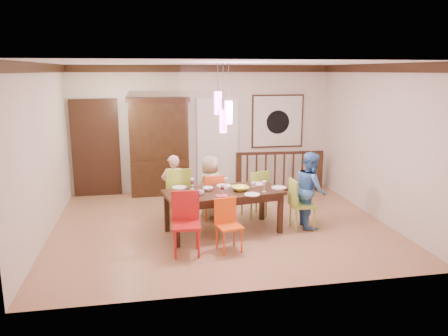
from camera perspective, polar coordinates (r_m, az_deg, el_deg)
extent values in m
plane|color=#A97551|center=(8.09, -0.40, -7.44)|extent=(6.00, 6.00, 0.00)
plane|color=white|center=(7.60, -0.43, 13.56)|extent=(6.00, 6.00, 0.00)
plane|color=beige|center=(10.16, -2.86, 5.11)|extent=(6.00, 0.00, 6.00)
plane|color=beige|center=(7.79, -22.72, 1.84)|extent=(0.00, 5.00, 5.00)
plane|color=beige|center=(8.74, 19.38, 3.18)|extent=(0.00, 5.00, 5.00)
cube|color=black|center=(10.14, -16.37, 2.31)|extent=(1.04, 0.07, 2.24)
cube|color=silver|center=(10.24, -0.87, 2.91)|extent=(0.97, 0.05, 2.22)
cube|color=black|center=(10.50, 6.99, 6.10)|extent=(1.25, 0.04, 1.25)
cube|color=silver|center=(10.47, 7.03, 6.08)|extent=(1.18, 0.02, 1.18)
cylinder|color=black|center=(10.46, 7.05, 5.96)|extent=(0.56, 0.01, 0.56)
cube|color=#EC46B1|center=(7.30, -0.82, 8.49)|extent=(0.11, 0.11, 0.38)
cylinder|color=black|center=(7.28, -0.83, 11.79)|extent=(0.01, 0.01, 0.46)
cube|color=#EC46B1|center=(7.24, 0.58, 7.27)|extent=(0.11, 0.11, 0.38)
cylinder|color=black|center=(7.21, 0.59, 11.19)|extent=(0.01, 0.01, 0.61)
cube|color=#EC46B1|center=(7.29, -0.12, 6.12)|extent=(0.11, 0.11, 0.38)
cylinder|color=black|center=(7.25, -0.12, 10.60)|extent=(0.01, 0.01, 0.76)
cube|color=black|center=(7.53, -0.12, -3.19)|extent=(2.12, 1.23, 0.05)
cube|color=black|center=(7.89, -7.21, -5.39)|extent=(0.09, 0.09, 0.70)
cube|color=black|center=(8.18, 5.77, -4.69)|extent=(0.09, 0.09, 0.70)
cube|color=black|center=(7.18, -6.86, -7.20)|extent=(0.09, 0.09, 0.70)
cube|color=black|center=(7.51, 7.35, -6.34)|extent=(0.09, 0.09, 0.70)
cube|color=black|center=(7.92, -0.62, -2.95)|extent=(1.78, 0.34, 0.10)
cube|color=black|center=(7.18, 0.44, -4.61)|extent=(1.78, 0.34, 0.10)
cube|color=#99C133|center=(8.24, -6.05, -3.47)|extent=(0.49, 0.49, 0.04)
cube|color=#99C133|center=(8.17, -6.10, -1.59)|extent=(0.47, 0.06, 0.51)
cylinder|color=#99C133|center=(8.12, -7.24, -5.63)|extent=(0.04, 0.04, 0.49)
cylinder|color=#99C133|center=(8.15, -4.57, -5.51)|extent=(0.04, 0.04, 0.49)
cylinder|color=#99C133|center=(8.49, -7.39, -4.84)|extent=(0.04, 0.04, 0.49)
cylinder|color=#99C133|center=(8.51, -4.83, -4.72)|extent=(0.04, 0.04, 0.49)
cube|color=#D9501E|center=(8.28, -1.53, -3.84)|extent=(0.43, 0.43, 0.04)
cube|color=#D9501E|center=(8.22, -1.54, -2.24)|extent=(0.40, 0.07, 0.44)
cylinder|color=#D9501E|center=(8.17, -2.47, -5.69)|extent=(0.03, 0.03, 0.42)
cylinder|color=#D9501E|center=(8.22, -0.22, -5.57)|extent=(0.03, 0.03, 0.42)
cylinder|color=#D9501E|center=(8.48, -2.78, -5.01)|extent=(0.03, 0.03, 0.42)
cylinder|color=#D9501E|center=(8.52, -0.61, -4.90)|extent=(0.03, 0.03, 0.42)
cube|color=olive|center=(8.44, 3.95, -3.41)|extent=(0.53, 0.53, 0.04)
cube|color=olive|center=(8.38, 3.98, -1.76)|extent=(0.41, 0.17, 0.46)
cylinder|color=olive|center=(8.31, 3.08, -5.31)|extent=(0.04, 0.04, 0.44)
cylinder|color=olive|center=(8.39, 5.34, -5.16)|extent=(0.04, 0.04, 0.44)
cylinder|color=olive|center=(8.63, 2.55, -4.63)|extent=(0.04, 0.04, 0.44)
cylinder|color=olive|center=(8.71, 4.74, -4.50)|extent=(0.04, 0.04, 0.44)
cube|color=#B11717|center=(6.74, -4.95, -7.48)|extent=(0.45, 0.45, 0.04)
cube|color=#B11717|center=(6.66, -4.99, -5.40)|extent=(0.43, 0.06, 0.47)
cylinder|color=#B11717|center=(6.65, -6.29, -9.98)|extent=(0.04, 0.04, 0.45)
cylinder|color=#B11717|center=(6.68, -3.25, -9.82)|extent=(0.04, 0.04, 0.45)
cylinder|color=#B11717|center=(6.98, -6.50, -8.89)|extent=(0.04, 0.04, 0.45)
cylinder|color=#B11717|center=(7.01, -3.61, -8.74)|extent=(0.04, 0.04, 0.45)
cube|color=#E04F0F|center=(6.87, 0.69, -7.65)|extent=(0.44, 0.44, 0.04)
cube|color=#E04F0F|center=(6.79, 0.69, -5.91)|extent=(0.37, 0.11, 0.41)
cylinder|color=#E04F0F|center=(6.78, -0.33, -9.77)|extent=(0.03, 0.03, 0.39)
cylinder|color=#E04F0F|center=(6.83, 2.18, -9.59)|extent=(0.03, 0.03, 0.39)
cylinder|color=#E04F0F|center=(7.05, -0.76, -8.86)|extent=(0.03, 0.03, 0.39)
cylinder|color=#E04F0F|center=(7.10, 1.65, -8.70)|extent=(0.03, 0.03, 0.39)
cube|color=#95B139|center=(7.90, 10.21, -4.79)|extent=(0.42, 0.42, 0.04)
cube|color=#95B139|center=(7.83, 10.28, -3.09)|extent=(0.05, 0.41, 0.45)
cylinder|color=#95B139|center=(7.77, 9.42, -6.80)|extent=(0.04, 0.04, 0.43)
cylinder|color=#95B139|center=(7.88, 11.70, -6.61)|extent=(0.04, 0.04, 0.43)
cylinder|color=#95B139|center=(8.07, 8.63, -6.04)|extent=(0.04, 0.04, 0.43)
cylinder|color=#95B139|center=(8.18, 10.84, -5.87)|extent=(0.04, 0.04, 0.43)
cube|color=black|center=(10.05, -8.34, -1.09)|extent=(1.30, 0.44, 0.83)
cube|color=black|center=(9.88, -8.54, 4.95)|extent=(1.30, 0.40, 1.30)
cube|color=black|center=(10.07, -8.58, 5.09)|extent=(1.11, 0.02, 1.11)
cube|color=black|center=(9.81, -8.67, 8.81)|extent=(1.39, 0.44, 0.10)
cube|color=black|center=(9.93, 1.96, -0.87)|extent=(0.13, 0.13, 0.92)
cube|color=black|center=(10.50, 12.23, -0.41)|extent=(0.13, 0.13, 0.92)
cube|color=black|center=(10.08, 7.31, 1.97)|extent=(2.04, 0.20, 0.06)
cube|color=black|center=(10.28, 7.18, -2.86)|extent=(1.92, 0.17, 0.05)
imported|color=#FFC3C2|center=(8.32, -6.60, -2.48)|extent=(0.45, 0.30, 1.24)
imported|color=#C3BB94|center=(8.36, -1.79, -2.45)|extent=(0.68, 0.56, 1.20)
imported|color=#467DC6|center=(8.01, 11.23, -2.75)|extent=(0.57, 0.71, 1.37)
imported|color=yellow|center=(7.54, 2.13, -2.69)|extent=(0.33, 0.33, 0.07)
imported|color=white|center=(7.55, -2.10, -2.73)|extent=(0.25, 0.25, 0.06)
imported|color=silver|center=(7.26, -3.08, -3.23)|extent=(0.15, 0.15, 0.09)
imported|color=silver|center=(7.72, 3.85, -2.25)|extent=(0.12, 0.12, 0.10)
cylinder|color=white|center=(7.75, -5.86, -2.53)|extent=(0.26, 0.26, 0.01)
cylinder|color=white|center=(7.82, -0.03, -2.33)|extent=(0.26, 0.26, 0.01)
cylinder|color=white|center=(7.99, 4.45, -2.04)|extent=(0.26, 0.26, 0.01)
cylinder|color=white|center=(7.14, -4.83, -3.84)|extent=(0.26, 0.26, 0.01)
cylinder|color=white|center=(7.29, 3.70, -3.47)|extent=(0.26, 0.26, 0.01)
cylinder|color=white|center=(7.76, 7.16, -2.54)|extent=(0.26, 0.26, 0.01)
cube|color=#D83359|center=(7.21, -0.28, -3.64)|extent=(0.18, 0.14, 0.01)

